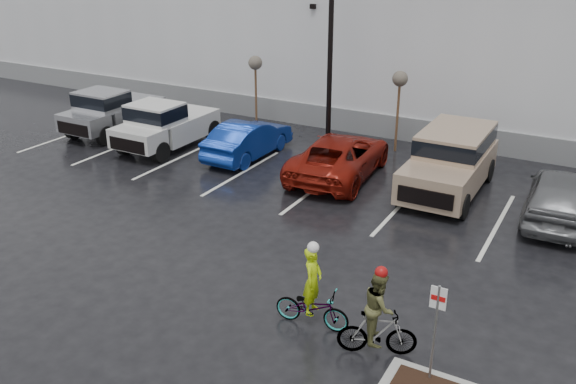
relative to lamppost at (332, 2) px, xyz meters
The scene contains 15 objects.
ground 13.87m from the lamppost, 71.57° to the right, with size 120.00×120.00×0.00m, color black.
warehouse 10.95m from the lamppost, 68.18° to the left, with size 60.50×15.50×7.20m.
wooded_ridge 33.35m from the lamppost, 83.09° to the left, with size 80.00×25.00×6.00m, color #22431C.
lamppost is the anchor object (origin of this frame).
sapling_west 5.07m from the lamppost, 165.96° to the left, with size 0.60×0.60×3.20m.
sapling_mid 4.00m from the lamppost, 21.80° to the left, with size 0.60×0.60×3.20m.
fire_lane_sign 14.78m from the lamppost, 56.54° to the right, with size 0.30×0.05×2.20m.
pickup_silver 10.44m from the lamppost, 165.85° to the right, with size 2.10×5.20×1.96m, color #A7A8AE, non-canonical shape.
pickup_white 7.89m from the lamppost, 154.10° to the right, with size 2.10×5.20×1.96m, color silver, non-canonical shape.
car_blue 5.97m from the lamppost, 132.81° to the right, with size 1.51×4.34×1.43m, color navy.
car_red 5.83m from the lamppost, 56.82° to the right, with size 2.47×5.36×1.49m, color maroon.
suv_tan 7.52m from the lamppost, 22.18° to the right, with size 2.20×5.10×2.06m, color #A0866C, non-canonical shape.
car_grey 10.55m from the lamppost, 16.60° to the right, with size 1.86×4.63×1.58m, color slate.
cyclist_hivis 13.19m from the lamppost, 66.03° to the right, with size 1.75×0.76×2.06m.
cyclist_olive 14.03m from the lamppost, 60.05° to the right, with size 1.62×1.03×2.03m.
Camera 1 is at (5.96, -9.23, 7.93)m, focal length 38.00 mm.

